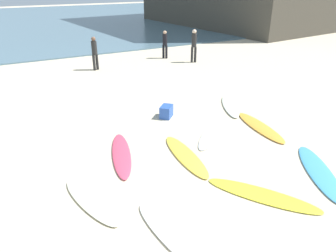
{
  "coord_description": "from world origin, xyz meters",
  "views": [
    {
      "loc": [
        -2.85,
        -4.21,
        4.41
      ],
      "look_at": [
        1.39,
        3.53,
        0.3
      ],
      "focal_mm": 34.01,
      "sensor_mm": 36.0,
      "label": 1
    }
  ],
  "objects_px": {
    "surfboard_0": "(262,195)",
    "surfboard_5": "(230,106)",
    "surfboard_3": "(319,171)",
    "surfboard_7": "(260,127)",
    "beach_cooler": "(166,112)",
    "surfboard_4": "(91,201)",
    "beachgoer_far": "(95,52)",
    "surfboard_2": "(121,154)",
    "surfboard_8": "(186,156)",
    "beachgoer_mid": "(165,43)",
    "surfboard_6": "(177,238)",
    "surfboard_1": "(213,132)",
    "beachgoer_near": "(194,44)"
  },
  "relations": [
    {
      "from": "surfboard_4",
      "to": "surfboard_8",
      "type": "height_order",
      "value": "surfboard_4"
    },
    {
      "from": "surfboard_8",
      "to": "beachgoer_near",
      "type": "height_order",
      "value": "beachgoer_near"
    },
    {
      "from": "surfboard_4",
      "to": "beachgoer_mid",
      "type": "bearing_deg",
      "value": 42.17
    },
    {
      "from": "surfboard_5",
      "to": "surfboard_7",
      "type": "xyz_separation_m",
      "value": [
        -0.33,
        -1.93,
        -0.01
      ]
    },
    {
      "from": "surfboard_2",
      "to": "beachgoer_far",
      "type": "bearing_deg",
      "value": -85.75
    },
    {
      "from": "surfboard_0",
      "to": "surfboard_5",
      "type": "relative_size",
      "value": 1.1
    },
    {
      "from": "surfboard_2",
      "to": "surfboard_5",
      "type": "xyz_separation_m",
      "value": [
        4.92,
        1.44,
        0.0
      ]
    },
    {
      "from": "surfboard_3",
      "to": "surfboard_4",
      "type": "distance_m",
      "value": 5.56
    },
    {
      "from": "surfboard_6",
      "to": "beachgoer_far",
      "type": "distance_m",
      "value": 12.73
    },
    {
      "from": "surfboard_0",
      "to": "surfboard_1",
      "type": "height_order",
      "value": "surfboard_1"
    },
    {
      "from": "surfboard_4",
      "to": "beachgoer_far",
      "type": "distance_m",
      "value": 11.23
    },
    {
      "from": "surfboard_4",
      "to": "beach_cooler",
      "type": "relative_size",
      "value": 3.98
    },
    {
      "from": "surfboard_3",
      "to": "beachgoer_far",
      "type": "relative_size",
      "value": 1.51
    },
    {
      "from": "surfboard_3",
      "to": "beachgoer_far",
      "type": "xyz_separation_m",
      "value": [
        -1.92,
        12.24,
        0.92
      ]
    },
    {
      "from": "beachgoer_mid",
      "to": "surfboard_5",
      "type": "bearing_deg",
      "value": 134.76
    },
    {
      "from": "beachgoer_near",
      "to": "beach_cooler",
      "type": "bearing_deg",
      "value": 63.4
    },
    {
      "from": "surfboard_4",
      "to": "surfboard_8",
      "type": "xyz_separation_m",
      "value": [
        2.82,
        0.68,
        -0.0
      ]
    },
    {
      "from": "surfboard_6",
      "to": "surfboard_1",
      "type": "bearing_deg",
      "value": -141.58
    },
    {
      "from": "surfboard_4",
      "to": "surfboard_3",
      "type": "bearing_deg",
      "value": -29.5
    },
    {
      "from": "surfboard_8",
      "to": "beachgoer_far",
      "type": "bearing_deg",
      "value": -86.97
    },
    {
      "from": "surfboard_1",
      "to": "surfboard_4",
      "type": "bearing_deg",
      "value": -109.67
    },
    {
      "from": "beachgoer_mid",
      "to": "beach_cooler",
      "type": "height_order",
      "value": "beachgoer_mid"
    },
    {
      "from": "surfboard_4",
      "to": "surfboard_7",
      "type": "distance_m",
      "value": 5.99
    },
    {
      "from": "surfboard_8",
      "to": "beachgoer_mid",
      "type": "height_order",
      "value": "beachgoer_mid"
    },
    {
      "from": "surfboard_1",
      "to": "beachgoer_near",
      "type": "distance_m",
      "value": 9.27
    },
    {
      "from": "surfboard_2",
      "to": "surfboard_3",
      "type": "distance_m",
      "value": 5.11
    },
    {
      "from": "beachgoer_near",
      "to": "surfboard_7",
      "type": "bearing_deg",
      "value": 83.91
    },
    {
      "from": "surfboard_5",
      "to": "surfboard_1",
      "type": "bearing_deg",
      "value": -112.73
    },
    {
      "from": "surfboard_0",
      "to": "surfboard_2",
      "type": "relative_size",
      "value": 1.01
    },
    {
      "from": "surfboard_5",
      "to": "beach_cooler",
      "type": "height_order",
      "value": "beach_cooler"
    },
    {
      "from": "surfboard_8",
      "to": "beachgoer_mid",
      "type": "relative_size",
      "value": 1.5
    },
    {
      "from": "surfboard_0",
      "to": "beach_cooler",
      "type": "distance_m",
      "value": 4.95
    },
    {
      "from": "beachgoer_mid",
      "to": "surfboard_7",
      "type": "bearing_deg",
      "value": 135.06
    },
    {
      "from": "beachgoer_far",
      "to": "surfboard_3",
      "type": "bearing_deg",
      "value": 77.59
    },
    {
      "from": "surfboard_2",
      "to": "surfboard_8",
      "type": "distance_m",
      "value": 1.75
    },
    {
      "from": "beachgoer_near",
      "to": "beachgoer_mid",
      "type": "bearing_deg",
      "value": -48.05
    },
    {
      "from": "surfboard_3",
      "to": "surfboard_7",
      "type": "distance_m",
      "value": 2.73
    },
    {
      "from": "surfboard_4",
      "to": "surfboard_5",
      "type": "distance_m",
      "value": 6.92
    },
    {
      "from": "surfboard_1",
      "to": "surfboard_4",
      "type": "xyz_separation_m",
      "value": [
        -4.34,
        -1.54,
        0.01
      ]
    },
    {
      "from": "surfboard_8",
      "to": "beachgoer_mid",
      "type": "distance_m",
      "value": 11.8
    },
    {
      "from": "beachgoer_near",
      "to": "surfboard_8",
      "type": "bearing_deg",
      "value": 68.93
    },
    {
      "from": "beachgoer_far",
      "to": "beachgoer_near",
      "type": "bearing_deg",
      "value": 147.58
    },
    {
      "from": "beach_cooler",
      "to": "surfboard_4",
      "type": "bearing_deg",
      "value": -137.7
    },
    {
      "from": "surfboard_0",
      "to": "surfboard_7",
      "type": "distance_m",
      "value": 3.67
    },
    {
      "from": "beachgoer_near",
      "to": "beachgoer_far",
      "type": "xyz_separation_m",
      "value": [
        -5.42,
        1.06,
        -0.08
      ]
    },
    {
      "from": "surfboard_4",
      "to": "surfboard_2",
      "type": "bearing_deg",
      "value": 37.4
    },
    {
      "from": "surfboard_1",
      "to": "surfboard_8",
      "type": "bearing_deg",
      "value": -99.89
    },
    {
      "from": "beachgoer_mid",
      "to": "surfboard_1",
      "type": "bearing_deg",
      "value": 126.15
    },
    {
      "from": "surfboard_2",
      "to": "surfboard_5",
      "type": "height_order",
      "value": "surfboard_5"
    },
    {
      "from": "surfboard_7",
      "to": "surfboard_8",
      "type": "distance_m",
      "value": 3.11
    }
  ]
}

